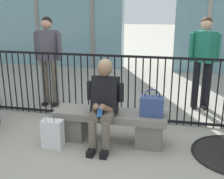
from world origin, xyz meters
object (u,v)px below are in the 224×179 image
(bystander_further_back, at_px, (48,55))
(stone_bench, at_px, (110,123))
(seated_person_with_phone, at_px, (104,101))
(bystander_at_railing, at_px, (204,56))
(handbag_on_bench, at_px, (152,106))
(shopping_bag, at_px, (53,134))

(bystander_further_back, bearing_deg, stone_bench, -40.32)
(seated_person_with_phone, distance_m, bystander_at_railing, 2.40)
(stone_bench, distance_m, seated_person_with_phone, 0.41)
(handbag_on_bench, relative_size, bystander_at_railing, 0.22)
(bystander_at_railing, bearing_deg, shopping_bag, -134.41)
(handbag_on_bench, distance_m, bystander_at_railing, 1.99)
(stone_bench, distance_m, handbag_on_bench, 0.66)
(handbag_on_bench, height_order, bystander_at_railing, bystander_at_railing)
(shopping_bag, bearing_deg, stone_bench, 26.65)
(shopping_bag, relative_size, bystander_at_railing, 0.29)
(stone_bench, height_order, bystander_at_railing, bystander_at_railing)
(bystander_further_back, bearing_deg, seated_person_with_phone, -44.28)
(stone_bench, distance_m, bystander_further_back, 2.12)
(stone_bench, xyz_separation_m, seated_person_with_phone, (-0.07, -0.13, 0.38))
(bystander_at_railing, distance_m, bystander_further_back, 2.92)
(stone_bench, relative_size, bystander_further_back, 0.94)
(handbag_on_bench, xyz_separation_m, shopping_bag, (-1.31, -0.36, -0.38))
(stone_bench, height_order, handbag_on_bench, handbag_on_bench)
(seated_person_with_phone, distance_m, handbag_on_bench, 0.66)
(stone_bench, xyz_separation_m, shopping_bag, (-0.73, -0.37, -0.07))
(shopping_bag, distance_m, bystander_further_back, 2.00)
(seated_person_with_phone, relative_size, bystander_at_railing, 0.71)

